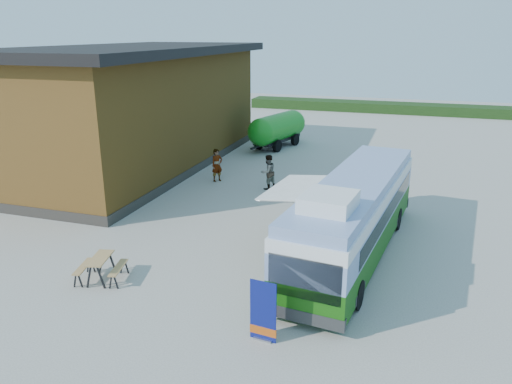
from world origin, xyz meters
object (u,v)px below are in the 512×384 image
(person_b, at_px, (268,172))
(person_a, at_px, (217,165))
(picnic_table, at_px, (101,263))
(slurry_tanker, at_px, (278,128))
(bus, at_px, (354,214))
(banner, at_px, (263,317))

(person_b, bearing_deg, person_a, -66.15)
(picnic_table, distance_m, slurry_tanker, 22.23)
(bus, bearing_deg, slurry_tanker, 121.06)
(bus, distance_m, banner, 6.72)
(banner, relative_size, person_a, 0.97)
(bus, distance_m, picnic_table, 9.45)
(banner, distance_m, person_b, 14.24)
(bus, distance_m, slurry_tanker, 19.15)
(picnic_table, height_order, person_a, person_a)
(banner, height_order, person_b, person_b)
(person_b, bearing_deg, banner, 49.30)
(bus, height_order, slurry_tanker, bus)
(banner, distance_m, slurry_tanker, 24.70)
(banner, xyz_separation_m, picnic_table, (-6.44, 1.65, -0.11))
(banner, xyz_separation_m, person_a, (-7.22, 14.20, 0.20))
(bus, relative_size, picnic_table, 6.60)
(banner, relative_size, picnic_table, 1.03)
(person_a, xyz_separation_m, slurry_tanker, (0.90, 9.68, 0.49))
(person_a, height_order, slurry_tanker, slurry_tanker)
(bus, height_order, picnic_table, bus)
(picnic_table, xyz_separation_m, person_b, (2.46, 12.02, 0.32))
(slurry_tanker, bearing_deg, person_b, -62.09)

